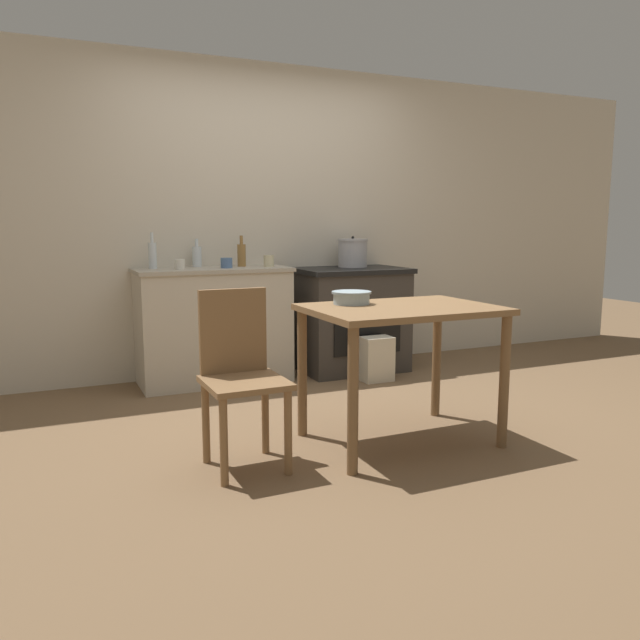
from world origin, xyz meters
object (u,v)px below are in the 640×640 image
(chair, at_px, (241,372))
(cup_center_left, at_px, (180,264))
(bottle_far_left, at_px, (153,255))
(bottle_left, at_px, (197,256))
(cup_center_right, at_px, (269,261))
(bottle_mid_left, at_px, (242,255))
(cup_center, at_px, (227,263))
(mixing_bowl_large, at_px, (351,297))
(stove, at_px, (350,319))
(stock_pot, at_px, (353,253))
(work_table, at_px, (401,327))
(flour_sack, at_px, (377,359))

(chair, height_order, cup_center_left, cup_center_left)
(bottle_far_left, xyz_separation_m, bottle_left, (0.36, 0.09, -0.02))
(bottle_left, bearing_deg, chair, -97.18)
(cup_center_right, bearing_deg, bottle_mid_left, 148.24)
(cup_center, height_order, cup_center_right, cup_center_right)
(mixing_bowl_large, relative_size, cup_center_left, 3.00)
(bottle_mid_left, bearing_deg, chair, -107.68)
(stove, bearing_deg, cup_center, -179.70)
(stove, bearing_deg, bottle_mid_left, 172.75)
(bottle_far_left, bearing_deg, stock_pot, -1.72)
(stove, bearing_deg, stock_pot, 54.17)
(chair, bearing_deg, stove, 47.71)
(cup_center_left, bearing_deg, cup_center_right, -1.38)
(bottle_left, xyz_separation_m, cup_center_left, (-0.18, -0.21, -0.05))
(bottle_mid_left, bearing_deg, bottle_left, 160.98)
(work_table, height_order, cup_center_left, cup_center_left)
(stove, height_order, cup_center, cup_center)
(bottle_far_left, height_order, cup_center, bottle_far_left)
(stove, xyz_separation_m, flour_sack, (0.01, -0.44, -0.26))
(chair, distance_m, cup_center_left, 1.76)
(bottle_left, relative_size, bottle_mid_left, 0.90)
(cup_center_left, bearing_deg, bottle_left, 49.56)
(work_table, bearing_deg, cup_center, 106.79)
(chair, distance_m, bottle_mid_left, 1.96)
(stove, height_order, chair, chair)
(stove, relative_size, bottle_left, 4.09)
(flour_sack, bearing_deg, mixing_bowl_large, -126.04)
(stock_pot, distance_m, cup_center, 1.15)
(bottle_left, bearing_deg, stove, -10.49)
(work_table, distance_m, cup_center, 1.82)
(work_table, relative_size, cup_center_left, 13.66)
(cup_center_left, bearing_deg, flour_sack, -17.71)
(stock_pot, xyz_separation_m, bottle_far_left, (-1.68, 0.05, 0.01))
(work_table, height_order, bottle_mid_left, bottle_mid_left)
(flour_sack, xyz_separation_m, bottle_mid_left, (-0.93, 0.56, 0.82))
(flour_sack, relative_size, cup_center, 3.95)
(bottle_left, height_order, cup_center_right, bottle_left)
(flour_sack, bearing_deg, chair, -140.50)
(work_table, xyz_separation_m, bottle_mid_left, (-0.36, 1.84, 0.33))
(stock_pot, height_order, cup_center, stock_pot)
(work_table, distance_m, bottle_mid_left, 1.91)
(stock_pot, bearing_deg, flour_sack, -95.87)
(stove, distance_m, flour_sack, 0.52)
(stock_pot, distance_m, mixing_bowl_large, 1.83)
(stove, xyz_separation_m, work_table, (-0.56, -1.73, 0.23))
(stove, distance_m, bottle_left, 1.39)
(work_table, bearing_deg, bottle_left, 109.48)
(flour_sack, height_order, cup_center_left, cup_center_left)
(stove, height_order, bottle_mid_left, bottle_mid_left)
(stove, bearing_deg, flour_sack, -88.49)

